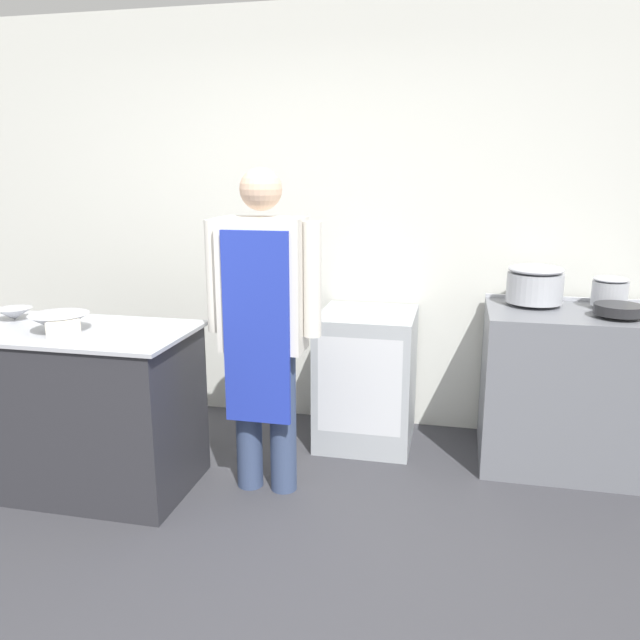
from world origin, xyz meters
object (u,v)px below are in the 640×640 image
mixing_bowl (59,323)px  fridge_unit (367,377)px  person_cook (263,316)px  stock_pot (535,283)px  sauce_pot (610,291)px  plastic_tub (63,329)px  stove (568,388)px  saute_pan (619,309)px

mixing_bowl → fridge_unit: bearing=33.5°
person_cook → mixing_bowl: bearing=-167.3°
stock_pot → sauce_pot: 0.41m
mixing_bowl → sauce_pot: size_ratio=1.55×
plastic_tub → fridge_unit: bearing=38.1°
mixing_bowl → stock_pot: size_ratio=0.94×
stove → mixing_bowl: 2.82m
mixing_bowl → person_cook: bearing=12.7°
stove → stock_pot: stock_pot is taller
fridge_unit → stove: bearing=-2.9°
fridge_unit → person_cook: bearing=-120.7°
plastic_tub → stock_pot: bearing=25.8°
person_cook → mixing_bowl: person_cook is taller
person_cook → plastic_tub: (-0.92, -0.33, -0.04)m
person_cook → sauce_pot: bearing=23.6°
stove → mixing_bowl: size_ratio=3.19×
person_cook → mixing_bowl: (-1.02, -0.23, -0.04)m
fridge_unit → saute_pan: (1.37, -0.18, 0.54)m
stove → sauce_pot: bearing=31.8°
stove → person_cook: person_cook is taller
stove → saute_pan: bearing=-31.3°
stock_pot → sauce_pot: stock_pot is taller
mixing_bowl → sauce_pot: bearing=19.8°
person_cook → saute_pan: person_cook is taller
stove → person_cook: bearing=-157.4°
fridge_unit → saute_pan: saute_pan is taller
person_cook → saute_pan: size_ratio=6.71×
person_cook → sauce_pot: size_ratio=8.73×
fridge_unit → sauce_pot: size_ratio=4.30×
plastic_tub → stock_pot: stock_pot is taller
saute_pan → stock_pot: bearing=150.0°
stove → mixing_bowl: bearing=-161.1°
person_cook → saute_pan: 1.89m
saute_pan → mixing_bowl: bearing=-164.5°
sauce_pot → plastic_tub: bearing=-157.6°
mixing_bowl → plastic_tub: 0.14m
stock_pot → fridge_unit: bearing=-176.5°
stove → plastic_tub: (-2.54, -1.00, 0.46)m
mixing_bowl → plastic_tub: size_ratio=2.58×
stove → sauce_pot: size_ratio=4.93×
mixing_bowl → sauce_pot: (2.83, 1.02, 0.09)m
stove → sauce_pot: 0.60m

